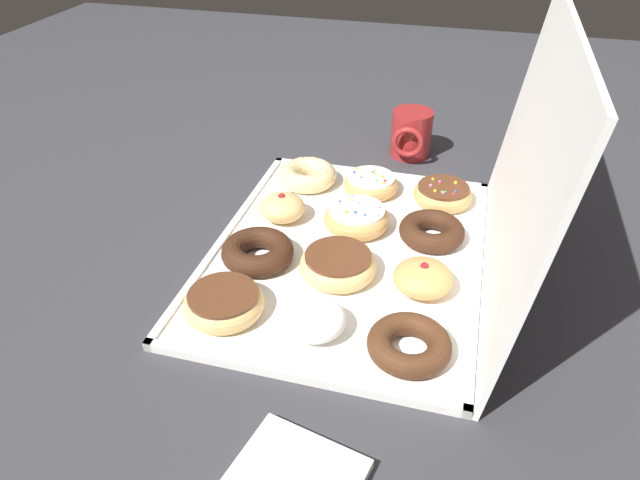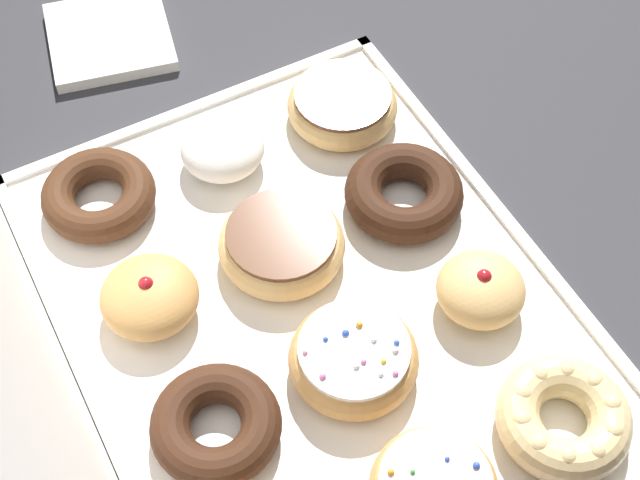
{
  "view_description": "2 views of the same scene",
  "coord_description": "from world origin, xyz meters",
  "px_view_note": "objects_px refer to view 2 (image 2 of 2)",
  "views": [
    {
      "loc": [
        0.77,
        0.16,
        0.58
      ],
      "look_at": [
        0.0,
        -0.05,
        0.03
      ],
      "focal_mm": 32.29,
      "sensor_mm": 36.0,
      "label": 1
    },
    {
      "loc": [
        -0.4,
        0.21,
        0.77
      ],
      "look_at": [
        0.04,
        -0.03,
        0.05
      ],
      "focal_mm": 52.83,
      "sensor_mm": 36.0,
      "label": 2
    }
  ],
  "objects_px": {
    "chocolate_cake_ring_donut_2": "(404,193)",
    "sprinkle_donut_5": "(355,357)",
    "donut_box": "(314,310)",
    "chocolate_cake_ring_donut_11": "(99,195)",
    "chocolate_frosted_donut_6": "(282,244)",
    "napkin_stack": "(110,37)",
    "cruller_donut_0": "(564,417)",
    "powdered_filled_donut_7": "(220,149)",
    "jelly_filled_donut_10": "(149,297)",
    "chocolate_frosted_donut_3": "(342,105)",
    "jelly_filled_donut_1": "(481,289)",
    "chocolate_cake_ring_donut_9": "(216,425)"
  },
  "relations": [
    {
      "from": "donut_box",
      "to": "chocolate_cake_ring_donut_2",
      "type": "distance_m",
      "value": 0.15
    },
    {
      "from": "powdered_filled_donut_7",
      "to": "chocolate_cake_ring_donut_11",
      "type": "relative_size",
      "value": 0.76
    },
    {
      "from": "chocolate_frosted_donut_3",
      "to": "powdered_filled_donut_7",
      "type": "height_order",
      "value": "powdered_filled_donut_7"
    },
    {
      "from": "powdered_filled_donut_7",
      "to": "chocolate_cake_ring_donut_11",
      "type": "distance_m",
      "value": 0.13
    },
    {
      "from": "donut_box",
      "to": "chocolate_cake_ring_donut_2",
      "type": "relative_size",
      "value": 4.86
    },
    {
      "from": "powdered_filled_donut_7",
      "to": "jelly_filled_donut_1",
      "type": "bearing_deg",
      "value": -152.51
    },
    {
      "from": "sprinkle_donut_5",
      "to": "napkin_stack",
      "type": "height_order",
      "value": "sprinkle_donut_5"
    },
    {
      "from": "donut_box",
      "to": "jelly_filled_donut_1",
      "type": "height_order",
      "value": "jelly_filled_donut_1"
    },
    {
      "from": "chocolate_cake_ring_donut_2",
      "to": "powdered_filled_donut_7",
      "type": "relative_size",
      "value": 1.38
    },
    {
      "from": "cruller_donut_0",
      "to": "jelly_filled_donut_10",
      "type": "xyz_separation_m",
      "value": [
        0.27,
        0.26,
        0.0
      ]
    },
    {
      "from": "chocolate_cake_ring_donut_2",
      "to": "chocolate_frosted_donut_3",
      "type": "relative_size",
      "value": 1.01
    },
    {
      "from": "donut_box",
      "to": "powdered_filled_donut_7",
      "type": "bearing_deg",
      "value": 0.76
    },
    {
      "from": "donut_box",
      "to": "chocolate_frosted_donut_3",
      "type": "distance_m",
      "value": 0.24
    },
    {
      "from": "chocolate_cake_ring_donut_9",
      "to": "napkin_stack",
      "type": "relative_size",
      "value": 0.82
    },
    {
      "from": "cruller_donut_0",
      "to": "napkin_stack",
      "type": "relative_size",
      "value": 0.84
    },
    {
      "from": "donut_box",
      "to": "chocolate_frosted_donut_6",
      "type": "bearing_deg",
      "value": -0.04
    },
    {
      "from": "donut_box",
      "to": "chocolate_cake_ring_donut_9",
      "type": "bearing_deg",
      "value": 118.33
    },
    {
      "from": "chocolate_cake_ring_donut_2",
      "to": "chocolate_frosted_donut_3",
      "type": "xyz_separation_m",
      "value": [
        0.13,
        -0.0,
        0.0
      ]
    },
    {
      "from": "jelly_filled_donut_10",
      "to": "napkin_stack",
      "type": "bearing_deg",
      "value": -14.86
    },
    {
      "from": "powdered_filled_donut_7",
      "to": "jelly_filled_donut_10",
      "type": "height_order",
      "value": "jelly_filled_donut_10"
    },
    {
      "from": "chocolate_cake_ring_donut_2",
      "to": "chocolate_frosted_donut_3",
      "type": "bearing_deg",
      "value": -1.51
    },
    {
      "from": "powdered_filled_donut_7",
      "to": "napkin_stack",
      "type": "bearing_deg",
      "value": 8.23
    },
    {
      "from": "chocolate_cake_ring_donut_2",
      "to": "jelly_filled_donut_10",
      "type": "bearing_deg",
      "value": 88.98
    },
    {
      "from": "chocolate_cake_ring_donut_2",
      "to": "sprinkle_donut_5",
      "type": "xyz_separation_m",
      "value": [
        -0.14,
        0.13,
        0.0
      ]
    },
    {
      "from": "cruller_donut_0",
      "to": "powdered_filled_donut_7",
      "type": "height_order",
      "value": "powdered_filled_donut_7"
    },
    {
      "from": "donut_box",
      "to": "jelly_filled_donut_1",
      "type": "xyz_separation_m",
      "value": [
        -0.07,
        -0.14,
        0.03
      ]
    },
    {
      "from": "sprinkle_donut_5",
      "to": "chocolate_cake_ring_donut_9",
      "type": "relative_size",
      "value": 1.03
    },
    {
      "from": "cruller_donut_0",
      "to": "chocolate_cake_ring_donut_11",
      "type": "height_order",
      "value": "cruller_donut_0"
    },
    {
      "from": "chocolate_cake_ring_donut_11",
      "to": "napkin_stack",
      "type": "bearing_deg",
      "value": -22.78
    },
    {
      "from": "donut_box",
      "to": "jelly_filled_donut_10",
      "type": "bearing_deg",
      "value": 62.7
    },
    {
      "from": "chocolate_cake_ring_donut_2",
      "to": "chocolate_frosted_donut_6",
      "type": "height_order",
      "value": "chocolate_frosted_donut_6"
    },
    {
      "from": "cruller_donut_0",
      "to": "jelly_filled_donut_1",
      "type": "bearing_deg",
      "value": -3.22
    },
    {
      "from": "sprinkle_donut_5",
      "to": "chocolate_cake_ring_donut_11",
      "type": "xyz_separation_m",
      "value": [
        0.28,
        0.13,
        -0.0
      ]
    },
    {
      "from": "cruller_donut_0",
      "to": "sprinkle_donut_5",
      "type": "relative_size",
      "value": 1.0
    },
    {
      "from": "jelly_filled_donut_1",
      "to": "napkin_stack",
      "type": "distance_m",
      "value": 0.53
    },
    {
      "from": "chocolate_frosted_donut_6",
      "to": "powdered_filled_donut_7",
      "type": "bearing_deg",
      "value": 1.16
    },
    {
      "from": "chocolate_cake_ring_donut_11",
      "to": "chocolate_frosted_donut_6",
      "type": "bearing_deg",
      "value": -136.86
    },
    {
      "from": "sprinkle_donut_5",
      "to": "napkin_stack",
      "type": "distance_m",
      "value": 0.51
    },
    {
      "from": "cruller_donut_0",
      "to": "donut_box",
      "type": "bearing_deg",
      "value": 32.02
    },
    {
      "from": "jelly_filled_donut_1",
      "to": "chocolate_cake_ring_donut_2",
      "type": "distance_m",
      "value": 0.13
    },
    {
      "from": "chocolate_frosted_donut_3",
      "to": "jelly_filled_donut_10",
      "type": "height_order",
      "value": "jelly_filled_donut_10"
    },
    {
      "from": "chocolate_frosted_donut_6",
      "to": "powdered_filled_donut_7",
      "type": "xyz_separation_m",
      "value": [
        0.13,
        0.0,
        0.0
      ]
    },
    {
      "from": "chocolate_frosted_donut_6",
      "to": "donut_box",
      "type": "bearing_deg",
      "value": 179.96
    },
    {
      "from": "cruller_donut_0",
      "to": "chocolate_cake_ring_donut_9",
      "type": "xyz_separation_m",
      "value": [
        0.13,
        0.26,
        -0.0
      ]
    },
    {
      "from": "chocolate_frosted_donut_3",
      "to": "chocolate_cake_ring_donut_11",
      "type": "xyz_separation_m",
      "value": [
        0.01,
        0.27,
        -0.0
      ]
    },
    {
      "from": "chocolate_frosted_donut_3",
      "to": "napkin_stack",
      "type": "height_order",
      "value": "chocolate_frosted_donut_3"
    },
    {
      "from": "jelly_filled_donut_1",
      "to": "chocolate_cake_ring_donut_11",
      "type": "bearing_deg",
      "value": 44.29
    },
    {
      "from": "chocolate_cake_ring_donut_2",
      "to": "jelly_filled_donut_10",
      "type": "distance_m",
      "value": 0.27
    },
    {
      "from": "cruller_donut_0",
      "to": "chocolate_cake_ring_donut_2",
      "type": "bearing_deg",
      "value": -1.36
    },
    {
      "from": "jelly_filled_donut_10",
      "to": "cruller_donut_0",
      "type": "bearing_deg",
      "value": -136.32
    }
  ]
}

